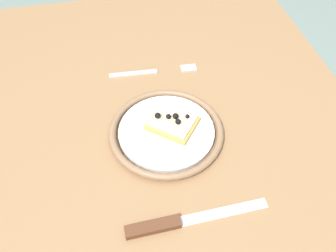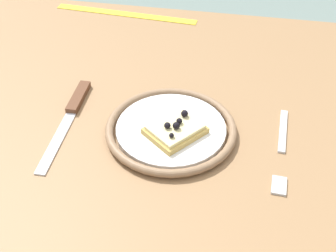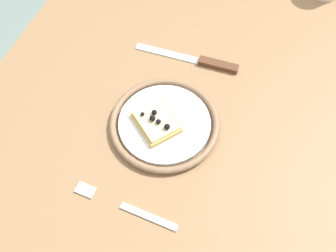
% 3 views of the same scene
% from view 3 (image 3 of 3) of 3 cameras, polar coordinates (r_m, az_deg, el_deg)
% --- Properties ---
extents(ground_plane, '(6.00, 6.00, 0.00)m').
position_cam_3_polar(ground_plane, '(1.43, 1.59, -13.16)').
color(ground_plane, slate).
extents(dining_table, '(1.18, 0.88, 0.71)m').
position_cam_3_polar(dining_table, '(0.85, 2.61, 0.07)').
color(dining_table, '#936D47').
rests_on(dining_table, ground_plane).
extents(plate, '(0.22, 0.22, 0.02)m').
position_cam_3_polar(plate, '(0.76, -0.52, 0.41)').
color(plate, white).
rests_on(plate, dining_table).
extents(pizza_slice_near, '(0.11, 0.11, 0.03)m').
position_cam_3_polar(pizza_slice_near, '(0.74, -1.80, 0.64)').
color(pizza_slice_near, tan).
rests_on(pizza_slice_near, plate).
extents(knife, '(0.03, 0.24, 0.01)m').
position_cam_3_polar(knife, '(0.86, 5.49, 9.68)').
color(knife, silver).
rests_on(knife, dining_table).
extents(fork, '(0.03, 0.20, 0.00)m').
position_cam_3_polar(fork, '(0.70, -6.61, -12.01)').
color(fork, silver).
rests_on(fork, dining_table).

